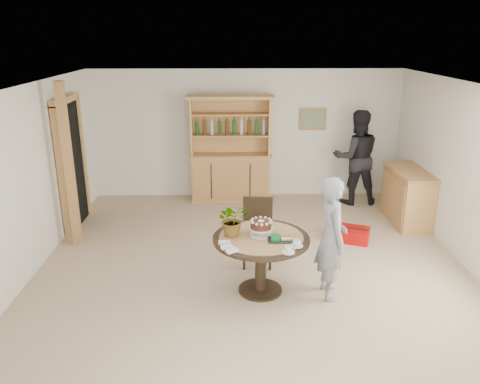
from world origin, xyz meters
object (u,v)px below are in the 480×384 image
hutch (231,166)px  dining_table (261,248)px  sideboard (407,196)px  red_suitcase (350,234)px  adult_person (356,157)px  dining_chair (258,227)px  teen_boy (332,238)px

hutch → dining_table: (0.37, -3.51, -0.08)m
sideboard → red_suitcase: bearing=-147.2°
sideboard → hutch: bearing=157.8°
dining_table → sideboard: bearing=40.3°
sideboard → dining_table: (-2.67, -2.27, 0.13)m
hutch → adult_person: size_ratio=1.13×
hutch → sideboard: bearing=-22.2°
adult_person → red_suitcase: adult_person is taller
red_suitcase → dining_table: bearing=-114.0°
hutch → dining_table: size_ratio=1.70×
dining_table → red_suitcase: (1.52, 1.53, -0.50)m
dining_table → dining_chair: bearing=89.6°
hutch → sideboard: hutch is taller
adult_person → red_suitcase: size_ratio=2.56×
sideboard → dining_chair: size_ratio=1.33×
dining_table → teen_boy: teen_boy is taller
sideboard → teen_boy: (-1.82, -2.37, 0.30)m
sideboard → adult_person: (-0.66, 1.00, 0.43)m
dining_chair → adult_person: bearing=54.3°
dining_chair → teen_boy: (0.84, -0.93, 0.24)m
dining_table → dining_chair: dining_chair is taller
hutch → adult_person: (2.38, -0.24, 0.21)m
sideboard → red_suitcase: size_ratio=1.79×
adult_person → red_suitcase: (-0.48, -1.74, -0.80)m
dining_table → teen_boy: (0.85, -0.10, 0.17)m
dining_table → teen_boy: bearing=-6.7°
dining_table → adult_person: bearing=58.4°
teen_boy → red_suitcase: (0.67, 1.63, -0.68)m
dining_table → adult_person: size_ratio=0.67×
teen_boy → adult_person: 3.56m
sideboard → teen_boy: size_ratio=0.81×
hutch → dining_chair: bearing=-82.0°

